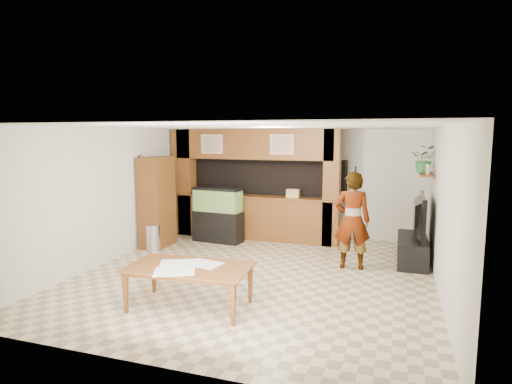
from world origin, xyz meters
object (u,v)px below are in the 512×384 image
(pantry_cabinet, at_px, (157,202))
(aquarium, at_px, (218,215))
(person, at_px, (352,220))
(television, at_px, (414,216))
(dining_table, at_px, (189,288))

(pantry_cabinet, height_order, aquarium, pantry_cabinet)
(pantry_cabinet, height_order, person, pantry_cabinet)
(pantry_cabinet, bearing_deg, television, 5.24)
(aquarium, relative_size, person, 0.70)
(person, distance_m, dining_table, 3.36)
(aquarium, relative_size, dining_table, 0.73)
(pantry_cabinet, relative_size, person, 1.10)
(aquarium, bearing_deg, pantry_cabinet, -138.82)
(dining_table, bearing_deg, pantry_cabinet, 124.80)
(television, height_order, dining_table, television)
(aquarium, xyz_separation_m, person, (3.15, -1.07, 0.29))
(aquarium, bearing_deg, television, 1.72)
(pantry_cabinet, xyz_separation_m, person, (4.26, -0.28, -0.09))
(person, relative_size, dining_table, 1.04)
(television, xyz_separation_m, person, (-1.09, -0.77, -0.01))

